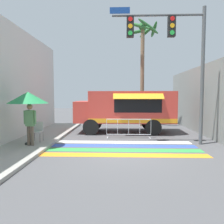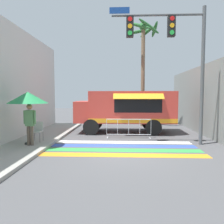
{
  "view_description": "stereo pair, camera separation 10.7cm",
  "coord_description": "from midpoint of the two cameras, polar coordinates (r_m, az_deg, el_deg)",
  "views": [
    {
      "loc": [
        -0.18,
        -8.58,
        2.24
      ],
      "look_at": [
        -0.59,
        2.98,
        1.37
      ],
      "focal_mm": 35.0,
      "sensor_mm": 36.0,
      "label": 1
    },
    {
      "loc": [
        -0.07,
        -8.58,
        2.24
      ],
      "look_at": [
        -0.59,
        2.98,
        1.37
      ],
      "focal_mm": 35.0,
      "sensor_mm": 36.0,
      "label": 2
    }
  ],
  "objects": [
    {
      "name": "food_truck",
      "position": [
        13.29,
        3.46,
        1.06
      ],
      "size": [
        5.88,
        2.71,
        2.5
      ],
      "color": "#D13D33",
      "rests_on": "ground_plane"
    },
    {
      "name": "concrete_wall_right",
      "position": [
        12.51,
        24.91,
        2.78
      ],
      "size": [
        0.2,
        16.0,
        4.0
      ],
      "color": "gray",
      "rests_on": "ground_plane"
    },
    {
      "name": "folding_chair",
      "position": [
        10.74,
        -18.58,
        -4.36
      ],
      "size": [
        0.44,
        0.44,
        0.9
      ],
      "rotation": [
        0.0,
        0.0,
        0.24
      ],
      "color": "#4C4C51",
      "rests_on": "sidewalk_left"
    },
    {
      "name": "ground_plane",
      "position": [
        8.87,
        3.36,
        -10.36
      ],
      "size": [
        60.0,
        60.0,
        0.0
      ],
      "primitive_type": "plane",
      "color": "#4C4C4F"
    },
    {
      "name": "patio_umbrella",
      "position": [
        10.11,
        -20.87,
        3.46
      ],
      "size": [
        1.73,
        1.73,
        2.28
      ],
      "color": "black",
      "rests_on": "sidewalk_left"
    },
    {
      "name": "barricade_front",
      "position": [
        11.61,
        4.64,
        -4.3
      ],
      "size": [
        2.37,
        0.44,
        1.02
      ],
      "color": "#B7BABF",
      "rests_on": "ground_plane"
    },
    {
      "name": "vendor_person",
      "position": [
        9.87,
        -20.38,
        -2.37
      ],
      "size": [
        0.53,
        0.23,
        1.77
      ],
      "rotation": [
        0.0,
        0.0,
        -0.09
      ],
      "color": "brown",
      "rests_on": "sidewalk_left"
    },
    {
      "name": "palm_tree",
      "position": [
        16.51,
        8.29,
        15.92
      ],
      "size": [
        2.28,
        2.45,
        7.51
      ],
      "color": "#7A664C",
      "rests_on": "ground_plane"
    },
    {
      "name": "crosswalk_painted",
      "position": [
        9.49,
        3.31,
        -9.34
      ],
      "size": [
        6.4,
        2.84,
        0.01
      ],
      "color": "orange",
      "rests_on": "ground_plane"
    },
    {
      "name": "traffic_signal_pole",
      "position": [
        10.56,
        15.86,
        16.29
      ],
      "size": [
        4.27,
        0.29,
        6.18
      ],
      "color": "#515456",
      "rests_on": "ground_plane"
    }
  ]
}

